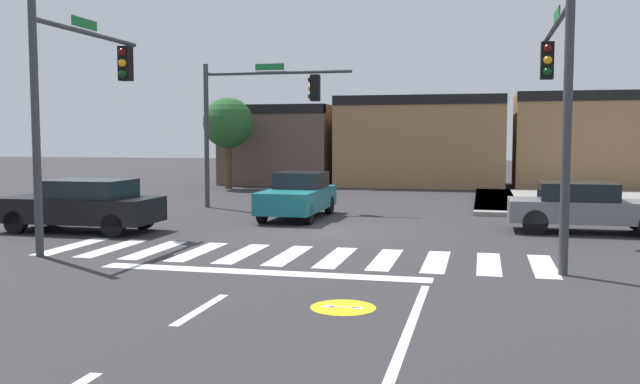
{
  "coord_description": "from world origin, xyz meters",
  "views": [
    {
      "loc": [
        4.26,
        -19.37,
        2.71
      ],
      "look_at": [
        -0.38,
        0.24,
        1.07
      ],
      "focal_mm": 38.54,
      "sensor_mm": 36.0,
      "label": 1
    }
  ],
  "objects_px": {
    "car_black": "(83,205)",
    "car_teal": "(298,196)",
    "traffic_signal_southwest": "(80,86)",
    "roadside_tree": "(228,124)",
    "traffic_signal_northwest": "(257,106)",
    "traffic_signal_southeast": "(557,80)",
    "car_gray": "(586,207)"
  },
  "relations": [
    {
      "from": "car_gray",
      "to": "roadside_tree",
      "type": "xyz_separation_m",
      "value": [
        -15.61,
        12.98,
        2.63
      ]
    },
    {
      "from": "traffic_signal_northwest",
      "to": "traffic_signal_southwest",
      "type": "bearing_deg",
      "value": -99.58
    },
    {
      "from": "traffic_signal_southwest",
      "to": "roadside_tree",
      "type": "height_order",
      "value": "traffic_signal_southwest"
    },
    {
      "from": "traffic_signal_southeast",
      "to": "car_gray",
      "type": "height_order",
      "value": "traffic_signal_southeast"
    },
    {
      "from": "traffic_signal_southwest",
      "to": "roadside_tree",
      "type": "bearing_deg",
      "value": 9.49
    },
    {
      "from": "car_black",
      "to": "car_teal",
      "type": "relative_size",
      "value": 1.03
    },
    {
      "from": "traffic_signal_southwest",
      "to": "car_teal",
      "type": "relative_size",
      "value": 1.33
    },
    {
      "from": "traffic_signal_southeast",
      "to": "traffic_signal_northwest",
      "type": "xyz_separation_m",
      "value": [
        -9.78,
        8.28,
        -0.15
      ]
    },
    {
      "from": "traffic_signal_southeast",
      "to": "roadside_tree",
      "type": "bearing_deg",
      "value": 39.74
    },
    {
      "from": "car_teal",
      "to": "roadside_tree",
      "type": "distance_m",
      "value": 13.58
    },
    {
      "from": "car_teal",
      "to": "roadside_tree",
      "type": "bearing_deg",
      "value": -149.18
    },
    {
      "from": "car_teal",
      "to": "roadside_tree",
      "type": "relative_size",
      "value": 0.91
    },
    {
      "from": "traffic_signal_southwest",
      "to": "car_gray",
      "type": "bearing_deg",
      "value": -67.93
    },
    {
      "from": "car_teal",
      "to": "car_gray",
      "type": "bearing_deg",
      "value": 80.13
    },
    {
      "from": "traffic_signal_northwest",
      "to": "roadside_tree",
      "type": "bearing_deg",
      "value": 116.97
    },
    {
      "from": "car_black",
      "to": "roadside_tree",
      "type": "distance_m",
      "value": 16.36
    },
    {
      "from": "car_black",
      "to": "car_teal",
      "type": "xyz_separation_m",
      "value": [
        5.1,
        4.61,
        -0.02
      ]
    },
    {
      "from": "car_teal",
      "to": "traffic_signal_southeast",
      "type": "bearing_deg",
      "value": 52.33
    },
    {
      "from": "traffic_signal_northwest",
      "to": "car_teal",
      "type": "relative_size",
      "value": 1.32
    },
    {
      "from": "car_gray",
      "to": "car_teal",
      "type": "relative_size",
      "value": 1.01
    },
    {
      "from": "car_teal",
      "to": "roadside_tree",
      "type": "height_order",
      "value": "roadside_tree"
    },
    {
      "from": "traffic_signal_southwest",
      "to": "traffic_signal_northwest",
      "type": "bearing_deg",
      "value": -9.58
    },
    {
      "from": "traffic_signal_southwest",
      "to": "traffic_signal_northwest",
      "type": "xyz_separation_m",
      "value": [
        1.54,
        9.12,
        -0.14
      ]
    },
    {
      "from": "traffic_signal_southwest",
      "to": "car_black",
      "type": "height_order",
      "value": "traffic_signal_southwest"
    },
    {
      "from": "car_gray",
      "to": "roadside_tree",
      "type": "height_order",
      "value": "roadside_tree"
    },
    {
      "from": "traffic_signal_southwest",
      "to": "car_gray",
      "type": "relative_size",
      "value": 1.31
    },
    {
      "from": "car_black",
      "to": "traffic_signal_southeast",
      "type": "bearing_deg",
      "value": 174.63
    },
    {
      "from": "car_black",
      "to": "car_teal",
      "type": "height_order",
      "value": "car_teal"
    },
    {
      "from": "car_gray",
      "to": "traffic_signal_southwest",
      "type": "bearing_deg",
      "value": -157.93
    },
    {
      "from": "traffic_signal_northwest",
      "to": "roadside_tree",
      "type": "relative_size",
      "value": 1.21
    },
    {
      "from": "traffic_signal_southwest",
      "to": "traffic_signal_northwest",
      "type": "relative_size",
      "value": 1.0
    },
    {
      "from": "car_gray",
      "to": "roadside_tree",
      "type": "bearing_deg",
      "value": 140.27
    }
  ]
}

